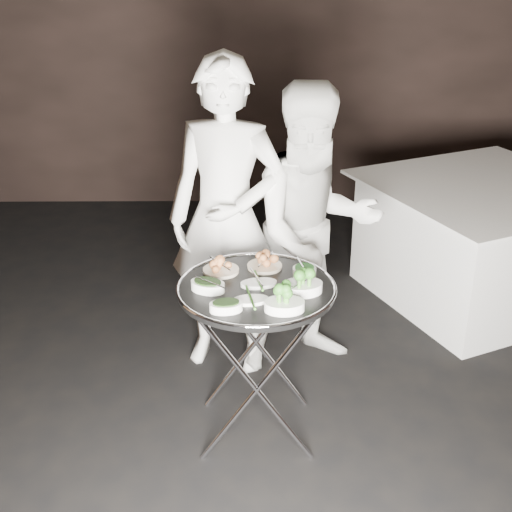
{
  "coord_description": "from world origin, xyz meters",
  "views": [
    {
      "loc": [
        0.16,
        -3.04,
        2.43
      ],
      "look_at": [
        0.19,
        0.16,
        0.95
      ],
      "focal_mm": 50.0,
      "sensor_mm": 36.0,
      "label": 1
    }
  ],
  "objects_px": {
    "serving_tray": "(256,289)",
    "dining_table": "(481,242)",
    "waiter_left": "(227,220)",
    "waiter_right": "(314,231)",
    "tray_stand": "(256,355)"
  },
  "relations": [
    {
      "from": "waiter_left",
      "to": "serving_tray",
      "type": "bearing_deg",
      "value": -62.93
    },
    {
      "from": "serving_tray",
      "to": "waiter_left",
      "type": "distance_m",
      "value": 0.72
    },
    {
      "from": "tray_stand",
      "to": "dining_table",
      "type": "bearing_deg",
      "value": 43.54
    },
    {
      "from": "tray_stand",
      "to": "waiter_right",
      "type": "distance_m",
      "value": 0.86
    },
    {
      "from": "tray_stand",
      "to": "dining_table",
      "type": "height_order",
      "value": "dining_table"
    },
    {
      "from": "waiter_left",
      "to": "dining_table",
      "type": "xyz_separation_m",
      "value": [
        1.76,
        0.83,
        -0.51
      ]
    },
    {
      "from": "serving_tray",
      "to": "dining_table",
      "type": "distance_m",
      "value": 2.25
    },
    {
      "from": "waiter_left",
      "to": "dining_table",
      "type": "relative_size",
      "value": 1.26
    },
    {
      "from": "serving_tray",
      "to": "dining_table",
      "type": "bearing_deg",
      "value": 43.54
    },
    {
      "from": "serving_tray",
      "to": "waiter_left",
      "type": "bearing_deg",
      "value": 103.09
    },
    {
      "from": "serving_tray",
      "to": "waiter_left",
      "type": "xyz_separation_m",
      "value": [
        -0.16,
        0.69,
        0.08
      ]
    },
    {
      "from": "waiter_left",
      "to": "dining_table",
      "type": "height_order",
      "value": "waiter_left"
    },
    {
      "from": "waiter_right",
      "to": "dining_table",
      "type": "distance_m",
      "value": 1.57
    },
    {
      "from": "dining_table",
      "to": "serving_tray",
      "type": "bearing_deg",
      "value": -136.46
    },
    {
      "from": "serving_tray",
      "to": "waiter_right",
      "type": "height_order",
      "value": "waiter_right"
    }
  ]
}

